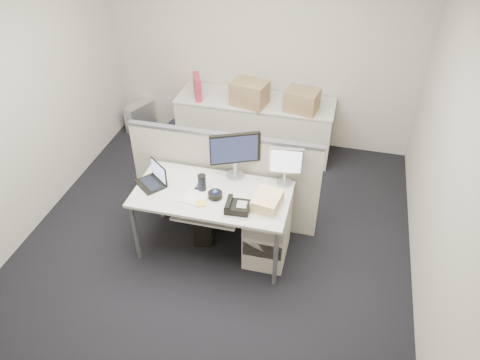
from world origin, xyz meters
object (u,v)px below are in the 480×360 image
(laptop, at_px, (149,176))
(desk, at_px, (212,198))
(monitor_main, at_px, (235,156))
(desk_phone, at_px, (237,207))

(laptop, bearing_deg, desk, 40.53)
(desk, bearing_deg, monitor_main, 64.89)
(desk, relative_size, laptop, 5.24)
(desk, xyz_separation_m, desk_phone, (0.30, -0.18, 0.10))
(desk, height_order, monitor_main, monitor_main)
(monitor_main, distance_m, laptop, 0.85)
(desk, relative_size, monitor_main, 3.04)
(monitor_main, height_order, desk_phone, monitor_main)
(desk, xyz_separation_m, laptop, (-0.62, -0.02, 0.17))
(desk, distance_m, monitor_main, 0.47)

